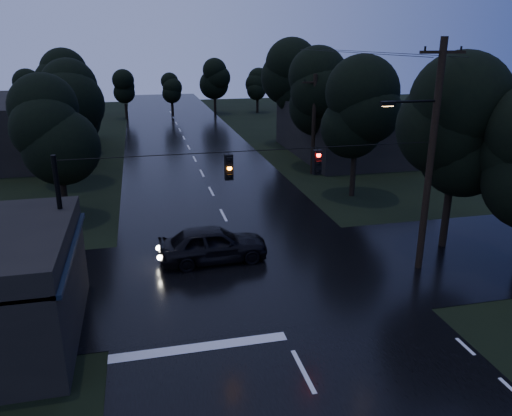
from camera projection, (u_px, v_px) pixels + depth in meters
name	position (u px, v px, depth m)	size (l,w,h in m)	color
main_road	(202.00, 173.00, 38.69)	(12.00, 120.00, 0.02)	black
cross_street	(254.00, 274.00, 22.09)	(60.00, 9.00, 0.02)	black
building_far_right	(351.00, 130.00, 44.68)	(10.00, 14.00, 4.40)	black
building_far_left	(29.00, 127.00, 44.09)	(10.00, 16.00, 5.00)	black
utility_pole_main	(429.00, 155.00, 21.07)	(3.50, 0.30, 10.00)	black
utility_pole_far	(314.00, 124.00, 37.38)	(2.00, 0.30, 7.50)	black
anchor_pole_left	(64.00, 234.00, 18.59)	(0.18, 0.18, 6.00)	black
span_signals	(273.00, 164.00, 19.59)	(15.00, 0.37, 1.12)	black
tree_corner_near	(457.00, 127.00, 23.24)	(4.48, 4.48, 9.44)	black
tree_left_a	(56.00, 127.00, 27.69)	(3.92, 3.92, 8.26)	black
tree_left_b	(62.00, 104.00, 34.82)	(4.20, 4.20, 8.85)	black
tree_left_c	(69.00, 86.00, 43.79)	(4.48, 4.48, 9.44)	black
tree_right_a	(357.00, 111.00, 31.44)	(4.20, 4.20, 8.85)	black
tree_right_b	(322.00, 92.00, 38.83)	(4.48, 4.48, 9.44)	black
tree_right_c	(292.00, 78.00, 48.06)	(4.76, 4.76, 10.03)	black
car	(213.00, 244.00, 23.18)	(2.03, 5.05, 1.72)	black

